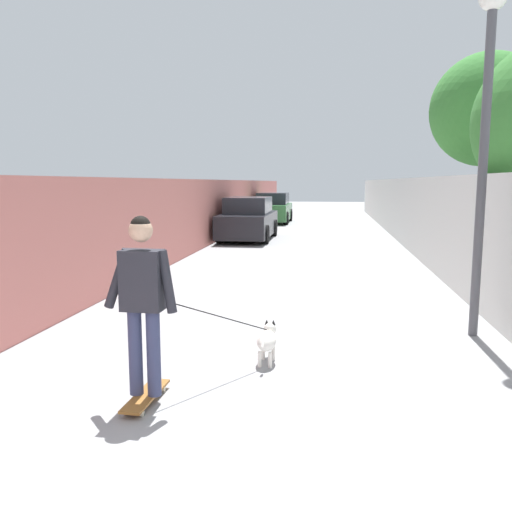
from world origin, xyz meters
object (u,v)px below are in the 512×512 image
Objects in this scene: car_near at (248,220)px; tree_right_near at (487,110)px; skateboard at (146,396)px; person_skateboarder at (143,292)px; dog at (267,340)px; lamp_post at (487,102)px; car_far at (273,209)px.

tree_right_near is at bearing -116.85° from car_near.
person_skateboarder is (-0.00, -0.00, 1.01)m from skateboard.
car_near reaches higher than dog.
lamp_post is 5.50m from skateboard.
lamp_post is at bearing 164.80° from tree_right_near.
dog is at bearing -38.12° from skateboard.
car_near is at bearing 5.17° from person_skateboarder.
skateboard is 1.63m from dog.
car_near is at bearing 63.15° from tree_right_near.
dog is at bearing 152.81° from tree_right_near.
car_far is (8.09, 0.00, -0.00)m from car_near.
person_skateboarder is 1.07× the size of dog.
skateboard is at bearing -174.83° from car_near.
dog is 0.37× the size of car_near.
lamp_post is at bearing -53.06° from skateboard.
person_skateboarder is 14.27m from car_near.
dog reaches higher than skateboard.
car_near is at bearing 180.00° from car_far.
car_far is (11.68, 7.09, -3.28)m from tree_right_near.
car_near is 1.04× the size of car_far.
tree_right_near reaches higher than person_skateboarder.
tree_right_near is 12.45m from person_skateboarder.
car_far is at bearing 0.00° from car_near.
tree_right_near is 1.21× the size of lamp_post.
person_skateboarder is (-2.76, 3.66, -2.03)m from lamp_post.
skateboard is (-2.76, 3.66, -3.04)m from lamp_post.
lamp_post is at bearing -60.92° from dog.
lamp_post is 2.88× the size of dog.
tree_right_near is at bearing -28.64° from person_skateboarder.
person_skateboarder is at bearing -176.70° from car_far.
skateboard is 0.51× the size of dog.
skateboard is at bearing 151.36° from tree_right_near.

